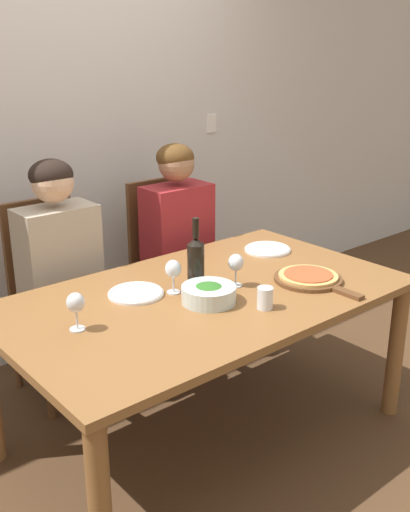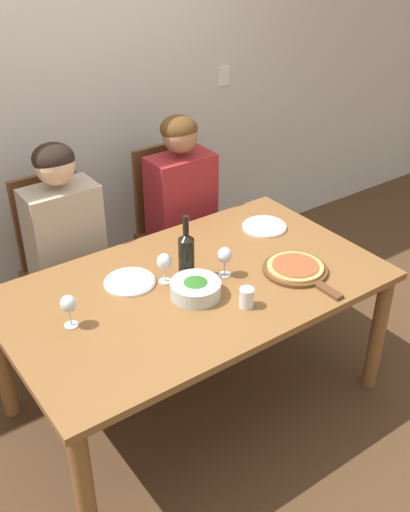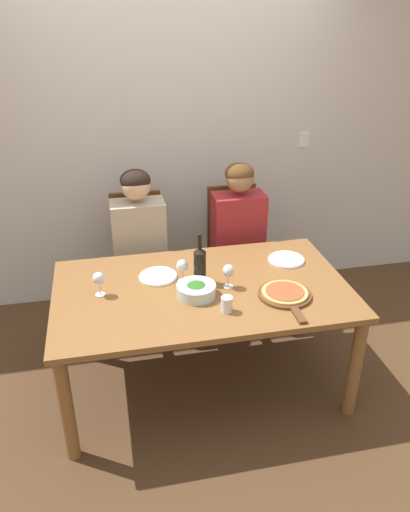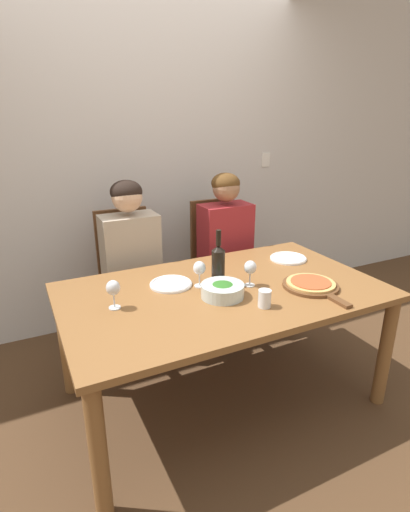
{
  "view_description": "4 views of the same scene",
  "coord_description": "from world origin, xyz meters",
  "px_view_note": "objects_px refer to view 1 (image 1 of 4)",
  "views": [
    {
      "loc": [
        -1.55,
        -1.84,
        1.73
      ],
      "look_at": [
        0.05,
        0.06,
        0.86
      ],
      "focal_mm": 42.0,
      "sensor_mm": 36.0,
      "label": 1
    },
    {
      "loc": [
        -1.31,
        -1.91,
        2.27
      ],
      "look_at": [
        0.08,
        0.03,
        0.83
      ],
      "focal_mm": 42.0,
      "sensor_mm": 36.0,
      "label": 2
    },
    {
      "loc": [
        -0.51,
        -2.53,
        2.27
      ],
      "look_at": [
        0.03,
        0.04,
        0.91
      ],
      "focal_mm": 35.0,
      "sensor_mm": 36.0,
      "label": 3
    },
    {
      "loc": [
        -0.99,
        -1.78,
        1.65
      ],
      "look_at": [
        -0.08,
        0.08,
        0.9
      ],
      "focal_mm": 28.0,
      "sensor_mm": 36.0,
      "label": 4
    }
  ],
  "objects_px": {
    "person_woman": "(61,259)",
    "person_man": "(179,231)",
    "chair_right": "(168,261)",
    "chair_left": "(53,292)",
    "wine_glass_left": "(76,304)",
    "dinner_plate_left": "(136,293)",
    "wine_glass_right": "(236,264)",
    "wine_glass_centre": "(173,270)",
    "dinner_plate_right": "(268,249)",
    "wine_bottle": "(195,262)",
    "pizza_on_board": "(310,278)",
    "water_tumbler": "(265,298)",
    "broccoli_bowl": "(209,294)"
  },
  "relations": [
    {
      "from": "chair_left",
      "to": "chair_right",
      "type": "distance_m",
      "value": 0.74
    },
    {
      "from": "chair_left",
      "to": "person_woman",
      "type": "height_order",
      "value": "person_woman"
    },
    {
      "from": "chair_right",
      "to": "pizza_on_board",
      "type": "xyz_separation_m",
      "value": [
        0.02,
        -1.06,
        0.2
      ]
    },
    {
      "from": "chair_left",
      "to": "water_tumbler",
      "type": "bearing_deg",
      "value": -71.03
    },
    {
      "from": "chair_left",
      "to": "dinner_plate_left",
      "type": "xyz_separation_m",
      "value": [
        0.06,
        -0.68,
        0.2
      ]
    },
    {
      "from": "chair_right",
      "to": "person_man",
      "type": "distance_m",
      "value": 0.25
    },
    {
      "from": "chair_right",
      "to": "pizza_on_board",
      "type": "bearing_deg",
      "value": -88.71
    },
    {
      "from": "wine_bottle",
      "to": "wine_glass_right",
      "type": "bearing_deg",
      "value": -29.61
    },
    {
      "from": "person_woman",
      "to": "wine_glass_right",
      "type": "height_order",
      "value": "person_woman"
    },
    {
      "from": "dinner_plate_right",
      "to": "person_woman",
      "type": "bearing_deg",
      "value": 150.97
    },
    {
      "from": "person_woman",
      "to": "person_man",
      "type": "relative_size",
      "value": 1.0
    },
    {
      "from": "broccoli_bowl",
      "to": "wine_bottle",
      "type": "bearing_deg",
      "value": 71.89
    },
    {
      "from": "wine_glass_centre",
      "to": "wine_glass_left",
      "type": "bearing_deg",
      "value": -173.95
    },
    {
      "from": "pizza_on_board",
      "to": "wine_glass_right",
      "type": "height_order",
      "value": "wine_glass_right"
    },
    {
      "from": "chair_left",
      "to": "pizza_on_board",
      "type": "bearing_deg",
      "value": -54.22
    },
    {
      "from": "person_woman",
      "to": "chair_left",
      "type": "bearing_deg",
      "value": 90.0
    },
    {
      "from": "dinner_plate_left",
      "to": "broccoli_bowl",
      "type": "bearing_deg",
      "value": -53.52
    },
    {
      "from": "dinner_plate_left",
      "to": "person_woman",
      "type": "bearing_deg",
      "value": 96.57
    },
    {
      "from": "chair_right",
      "to": "dinner_plate_left",
      "type": "relative_size",
      "value": 4.19
    },
    {
      "from": "chair_left",
      "to": "person_woman",
      "type": "bearing_deg",
      "value": -90.0
    },
    {
      "from": "pizza_on_board",
      "to": "wine_glass_right",
      "type": "xyz_separation_m",
      "value": [
        -0.3,
        0.17,
        0.09
      ]
    },
    {
      "from": "broccoli_bowl",
      "to": "dinner_plate_left",
      "type": "bearing_deg",
      "value": 126.48
    },
    {
      "from": "person_man",
      "to": "wine_glass_centre",
      "type": "bearing_deg",
      "value": -129.5
    },
    {
      "from": "person_woman",
      "to": "pizza_on_board",
      "type": "bearing_deg",
      "value": -50.95
    },
    {
      "from": "person_man",
      "to": "dinner_plate_right",
      "type": "distance_m",
      "value": 0.55
    },
    {
      "from": "chair_right",
      "to": "person_woman",
      "type": "xyz_separation_m",
      "value": [
        -0.74,
        -0.12,
        0.22
      ]
    },
    {
      "from": "wine_glass_left",
      "to": "dinner_plate_left",
      "type": "bearing_deg",
      "value": 21.05
    },
    {
      "from": "chair_right",
      "to": "wine_bottle",
      "type": "xyz_separation_m",
      "value": [
        -0.43,
        -0.79,
        0.31
      ]
    },
    {
      "from": "chair_left",
      "to": "wine_glass_left",
      "type": "relative_size",
      "value": 6.67
    },
    {
      "from": "chair_right",
      "to": "wine_glass_left",
      "type": "bearing_deg",
      "value": -141.57
    },
    {
      "from": "chair_left",
      "to": "wine_glass_left",
      "type": "bearing_deg",
      "value": -109.69
    },
    {
      "from": "water_tumbler",
      "to": "dinner_plate_right",
      "type": "bearing_deg",
      "value": 43.32
    },
    {
      "from": "chair_left",
      "to": "chair_right",
      "type": "bearing_deg",
      "value": 0.0
    },
    {
      "from": "chair_left",
      "to": "wine_glass_left",
      "type": "xyz_separation_m",
      "value": [
        -0.29,
        -0.82,
        0.29
      ]
    },
    {
      "from": "person_woman",
      "to": "dinner_plate_right",
      "type": "distance_m",
      "value": 1.06
    },
    {
      "from": "dinner_plate_right",
      "to": "wine_glass_centre",
      "type": "xyz_separation_m",
      "value": [
        -0.72,
        -0.13,
        0.1
      ]
    },
    {
      "from": "wine_glass_right",
      "to": "wine_glass_centre",
      "type": "distance_m",
      "value": 0.28
    },
    {
      "from": "wine_bottle",
      "to": "pizza_on_board",
      "type": "distance_m",
      "value": 0.54
    },
    {
      "from": "dinner_plate_left",
      "to": "wine_glass_left",
      "type": "distance_m",
      "value": 0.39
    },
    {
      "from": "chair_right",
      "to": "person_man",
      "type": "xyz_separation_m",
      "value": [
        0.0,
        -0.12,
        0.22
      ]
    },
    {
      "from": "broccoli_bowl",
      "to": "dinner_plate_right",
      "type": "height_order",
      "value": "broccoli_bowl"
    },
    {
      "from": "person_woman",
      "to": "wine_bottle",
      "type": "distance_m",
      "value": 0.75
    },
    {
      "from": "broccoli_bowl",
      "to": "wine_glass_centre",
      "type": "relative_size",
      "value": 1.53
    },
    {
      "from": "wine_glass_left",
      "to": "person_man",
      "type": "bearing_deg",
      "value": 34.18
    },
    {
      "from": "chair_left",
      "to": "water_tumbler",
      "type": "relative_size",
      "value": 11.03
    },
    {
      "from": "dinner_plate_left",
      "to": "pizza_on_board",
      "type": "xyz_separation_m",
      "value": [
        0.7,
        -0.38,
        0.01
      ]
    },
    {
      "from": "dinner_plate_left",
      "to": "wine_glass_centre",
      "type": "bearing_deg",
      "value": -31.26
    },
    {
      "from": "pizza_on_board",
      "to": "wine_glass_left",
      "type": "bearing_deg",
      "value": 167.21
    },
    {
      "from": "dinner_plate_left",
      "to": "wine_glass_right",
      "type": "bearing_deg",
      "value": -26.87
    },
    {
      "from": "pizza_on_board",
      "to": "person_man",
      "type": "bearing_deg",
      "value": 91.45
    }
  ]
}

